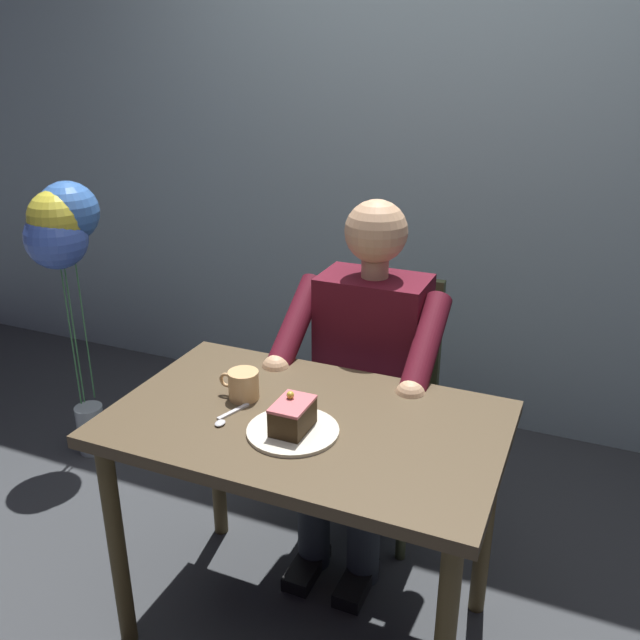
{
  "coord_description": "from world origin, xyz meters",
  "views": [
    {
      "loc": [
        -0.67,
        1.45,
        1.67
      ],
      "look_at": [
        0.0,
        -0.1,
        0.99
      ],
      "focal_mm": 37.93,
      "sensor_mm": 36.0,
      "label": 1
    }
  ],
  "objects": [
    {
      "name": "coffee_cup",
      "position": [
        0.21,
        -0.03,
        0.78
      ],
      "size": [
        0.12,
        0.09,
        0.08
      ],
      "color": "#DFAC70",
      "rests_on": "dining_table"
    },
    {
      "name": "dessert_plate",
      "position": [
        0.0,
        0.08,
        0.74
      ],
      "size": [
        0.24,
        0.24,
        0.01
      ],
      "primitive_type": "cylinder",
      "color": "silver",
      "rests_on": "dining_table"
    },
    {
      "name": "ground_plane",
      "position": [
        0.0,
        0.0,
        0.0
      ],
      "size": [
        14.0,
        14.0,
        0.0
      ],
      "primitive_type": "plane",
      "color": "#383B3F"
    },
    {
      "name": "balloon_display",
      "position": [
        1.31,
        -0.55,
        0.96
      ],
      "size": [
        0.26,
        0.31,
        1.18
      ],
      "color": "#B2C1C6",
      "rests_on": "ground"
    },
    {
      "name": "cake_slice",
      "position": [
        0.0,
        0.08,
        0.79
      ],
      "size": [
        0.09,
        0.13,
        0.1
      ],
      "color": "#352512",
      "rests_on": "dessert_plate"
    },
    {
      "name": "seated_person",
      "position": [
        0.0,
        -0.48,
        0.64
      ],
      "size": [
        0.53,
        0.58,
        1.22
      ],
      "color": "#56111F",
      "rests_on": "ground"
    },
    {
      "name": "cafe_rear_panel",
      "position": [
        0.0,
        -1.51,
        1.5
      ],
      "size": [
        6.4,
        0.12,
        3.0
      ],
      "primitive_type": "cube",
      "color": "#9EB6BB",
      "rests_on": "ground"
    },
    {
      "name": "chair",
      "position": [
        0.0,
        -0.65,
        0.51
      ],
      "size": [
        0.42,
        0.42,
        0.91
      ],
      "color": "#40492B",
      "rests_on": "ground"
    },
    {
      "name": "dining_table",
      "position": [
        0.0,
        0.0,
        0.64
      ],
      "size": [
        1.06,
        0.66,
        0.74
      ],
      "color": "brown",
      "rests_on": "ground"
    },
    {
      "name": "dessert_spoon",
      "position": [
        0.2,
        0.09,
        0.74
      ],
      "size": [
        0.05,
        0.14,
        0.01
      ],
      "color": "silver",
      "rests_on": "dining_table"
    }
  ]
}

